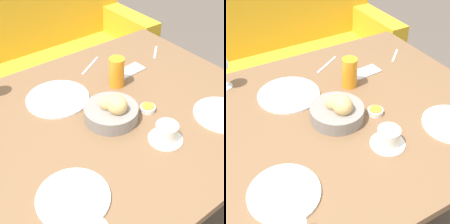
{
  "view_description": "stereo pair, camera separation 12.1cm",
  "coord_description": "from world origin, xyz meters",
  "views": [
    {
      "loc": [
        -0.56,
        -0.77,
        1.54
      ],
      "look_at": [
        0.0,
        -0.02,
        0.78
      ],
      "focal_mm": 50.0,
      "sensor_mm": 36.0,
      "label": 1
    },
    {
      "loc": [
        -0.46,
        -0.83,
        1.54
      ],
      "look_at": [
        0.0,
        -0.02,
        0.78
      ],
      "focal_mm": 50.0,
      "sensor_mm": 36.0,
      "label": 2
    }
  ],
  "objects": [
    {
      "name": "fork_silver",
      "position": [
        0.16,
        0.36,
        0.75
      ],
      "size": [
        0.16,
        0.1,
        0.0
      ],
      "color": "#B7B7BC",
      "rests_on": "dining_table"
    },
    {
      "name": "coffee_cup",
      "position": [
        0.09,
        -0.23,
        0.78
      ],
      "size": [
        0.13,
        0.13,
        0.07
      ],
      "color": "white",
      "rests_on": "dining_table"
    },
    {
      "name": "juice_glass",
      "position": [
        0.16,
        0.15,
        0.81
      ],
      "size": [
        0.07,
        0.07,
        0.13
      ],
      "color": "orange",
      "rests_on": "dining_table"
    },
    {
      "name": "bread_basket",
      "position": [
        0.0,
        -0.02,
        0.79
      ],
      "size": [
        0.21,
        0.21,
        0.12
      ],
      "color": "gray",
      "rests_on": "dining_table"
    },
    {
      "name": "plate_near_left",
      "position": [
        -0.31,
        -0.25,
        0.75
      ],
      "size": [
        0.23,
        0.23,
        0.01
      ],
      "color": "white",
      "rests_on": "dining_table"
    },
    {
      "name": "dining_table",
      "position": [
        0.0,
        0.0,
        0.66
      ],
      "size": [
        1.32,
        1.05,
        0.75
      ],
      "color": "brown",
      "rests_on": "ground_plane"
    },
    {
      "name": "plate_far_center",
      "position": [
        -0.11,
        0.22,
        0.75
      ],
      "size": [
        0.27,
        0.27,
        0.01
      ],
      "color": "white",
      "rests_on": "dining_table"
    },
    {
      "name": "couch",
      "position": [
        0.02,
        1.07,
        0.33
      ],
      "size": [
        1.88,
        0.7,
        0.91
      ],
      "color": "gold",
      "rests_on": "ground_plane"
    },
    {
      "name": "jam_bowl_honey",
      "position": [
        0.15,
        -0.07,
        0.76
      ],
      "size": [
        0.06,
        0.06,
        0.02
      ],
      "color": "white",
      "rests_on": "dining_table"
    },
    {
      "name": "ground_plane",
      "position": [
        0.0,
        0.0,
        0.0
      ],
      "size": [
        10.0,
        10.0,
        0.0
      ],
      "primitive_type": "plane",
      "color": "#564C44"
    },
    {
      "name": "cell_phone",
      "position": [
        0.28,
        0.21,
        0.75
      ],
      "size": [
        0.16,
        0.08,
        0.01
      ],
      "color": "silver",
      "rests_on": "dining_table"
    },
    {
      "name": "spoon_coffee",
      "position": [
        0.51,
        0.27,
        0.75
      ],
      "size": [
        0.11,
        0.1,
        0.0
      ],
      "color": "#B7B7BC",
      "rests_on": "dining_table"
    }
  ]
}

